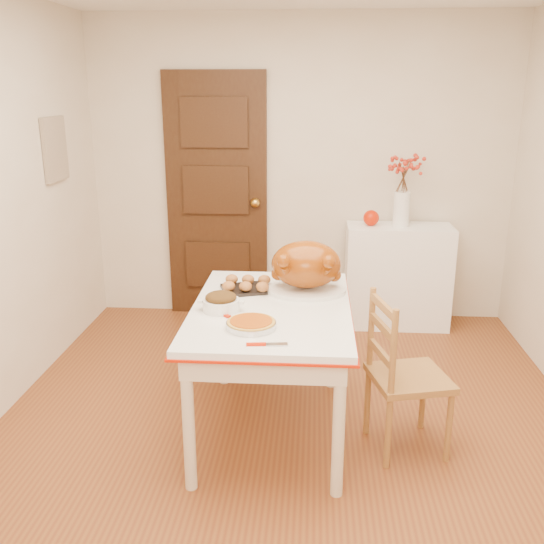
# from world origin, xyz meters

# --- Properties ---
(floor) EXTENTS (3.50, 4.00, 0.00)m
(floor) POSITION_xyz_m (0.00, 0.00, 0.00)
(floor) COLOR brown
(floor) RESTS_ON ground
(wall_back) EXTENTS (3.50, 0.00, 2.50)m
(wall_back) POSITION_xyz_m (0.00, 2.00, 1.25)
(wall_back) COLOR beige
(wall_back) RESTS_ON ground
(wall_front) EXTENTS (3.50, 0.00, 2.50)m
(wall_front) POSITION_xyz_m (0.00, -2.00, 1.25)
(wall_front) COLOR beige
(wall_front) RESTS_ON ground
(door_back) EXTENTS (0.85, 0.06, 2.06)m
(door_back) POSITION_xyz_m (-0.70, 1.97, 1.03)
(door_back) COLOR black
(door_back) RESTS_ON ground
(photo_board) EXTENTS (0.03, 0.35, 0.45)m
(photo_board) POSITION_xyz_m (-1.73, 1.20, 1.50)
(photo_board) COLOR tan
(photo_board) RESTS_ON ground
(sideboard) EXTENTS (0.85, 0.38, 0.85)m
(sideboard) POSITION_xyz_m (0.82, 1.78, 0.42)
(sideboard) COLOR white
(sideboard) RESTS_ON floor
(kitchen_table) EXTENTS (0.88, 1.29, 0.77)m
(kitchen_table) POSITION_xyz_m (-0.10, 0.06, 0.39)
(kitchen_table) COLOR white
(kitchen_table) RESTS_ON floor
(chair_oak) EXTENTS (0.48, 0.48, 0.89)m
(chair_oak) POSITION_xyz_m (0.66, -0.06, 0.44)
(chair_oak) COLOR #9A6327
(chair_oak) RESTS_ON floor
(berry_vase) EXTENTS (0.30, 0.30, 0.58)m
(berry_vase) POSITION_xyz_m (0.82, 1.78, 1.14)
(berry_vase) COLOR white
(berry_vase) RESTS_ON sideboard
(apple) EXTENTS (0.13, 0.13, 0.13)m
(apple) POSITION_xyz_m (0.59, 1.78, 0.91)
(apple) COLOR #BF1900
(apple) RESTS_ON sideboard
(turkey_platter) EXTENTS (0.50, 0.42, 0.30)m
(turkey_platter) POSITION_xyz_m (0.09, 0.32, 0.92)
(turkey_platter) COLOR #813905
(turkey_platter) RESTS_ON kitchen_table
(pumpkin_pie) EXTENTS (0.32, 0.32, 0.05)m
(pumpkin_pie) POSITION_xyz_m (-0.18, -0.26, 0.80)
(pumpkin_pie) COLOR #A5450A
(pumpkin_pie) RESTS_ON kitchen_table
(stuffing_dish) EXTENTS (0.30, 0.26, 0.10)m
(stuffing_dish) POSITION_xyz_m (-0.36, -0.02, 0.82)
(stuffing_dish) COLOR #3F270B
(stuffing_dish) RESTS_ON kitchen_table
(rolls_tray) EXTENTS (0.34, 0.30, 0.08)m
(rolls_tray) POSITION_xyz_m (-0.26, 0.32, 0.81)
(rolls_tray) COLOR #AC6738
(rolls_tray) RESTS_ON kitchen_table
(pie_server) EXTENTS (0.20, 0.08, 0.01)m
(pie_server) POSITION_xyz_m (-0.08, -0.47, 0.78)
(pie_server) COLOR silver
(pie_server) RESTS_ON kitchen_table
(carving_knife) EXTENTS (0.25, 0.22, 0.01)m
(carving_knife) POSITION_xyz_m (-0.27, -0.16, 0.78)
(carving_knife) COLOR silver
(carving_knife) RESTS_ON kitchen_table
(drinking_glass) EXTENTS (0.06, 0.06, 0.10)m
(drinking_glass) POSITION_xyz_m (-0.06, 0.60, 0.82)
(drinking_glass) COLOR white
(drinking_glass) RESTS_ON kitchen_table
(shaker_pair) EXTENTS (0.10, 0.04, 0.10)m
(shaker_pair) POSITION_xyz_m (0.23, 0.54, 0.82)
(shaker_pair) COLOR white
(shaker_pair) RESTS_ON kitchen_table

